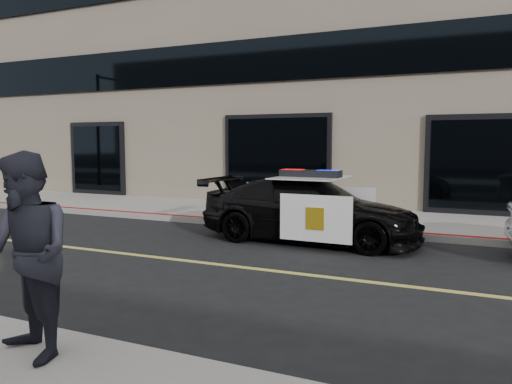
% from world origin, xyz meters
% --- Properties ---
extents(ground, '(120.00, 120.00, 0.00)m').
position_xyz_m(ground, '(0.00, 0.00, 0.00)').
color(ground, black).
rests_on(ground, ground).
extents(sidewalk_n, '(60.00, 3.50, 0.15)m').
position_xyz_m(sidewalk_n, '(0.00, 5.25, 0.07)').
color(sidewalk_n, gray).
rests_on(sidewalk_n, ground).
extents(building_n, '(60.00, 7.00, 12.00)m').
position_xyz_m(building_n, '(0.00, 10.50, 6.00)').
color(building_n, '#756856').
rests_on(building_n, ground).
extents(police_car, '(2.14, 4.55, 1.47)m').
position_xyz_m(police_car, '(1.57, 2.52, 0.66)').
color(police_car, black).
rests_on(police_car, ground).
extents(fire_hydrant, '(0.40, 0.55, 0.88)m').
position_xyz_m(fire_hydrant, '(-0.57, 4.05, 0.56)').
color(fire_hydrant, silver).
rests_on(fire_hydrant, sidewalk_n).
extents(pedestrian_b, '(1.32, 1.25, 1.80)m').
position_xyz_m(pedestrian_b, '(1.25, -4.13, 1.05)').
color(pedestrian_b, '#20202A').
rests_on(pedestrian_b, sidewalk_s).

